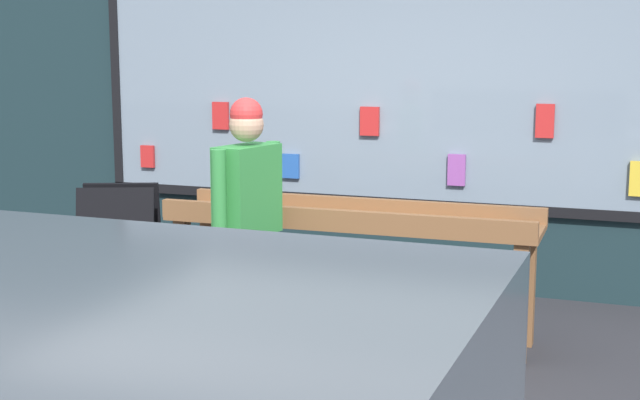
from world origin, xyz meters
TOP-DOWN VIEW (x-y plane):
  - ground_plane at (0.00, 0.00)m, footprint 40.00×40.00m
  - shopfront_facade at (0.07, 2.39)m, footprint 8.74×0.29m
  - display_table_main at (-0.00, 0.88)m, footprint 2.51×0.59m
  - person_browsing at (-0.47, 0.28)m, footprint 0.30×0.64m
  - small_dog at (-0.81, 0.03)m, footprint 0.39×0.46m
  - sandwich_board_sign at (-1.89, 1.05)m, footprint 0.78×0.82m

SIDE VIEW (x-z plane):
  - ground_plane at x=0.00m, z-range 0.00..0.00m
  - small_dog at x=-0.81m, z-range 0.06..0.43m
  - sandwich_board_sign at x=-1.89m, z-range 0.01..0.91m
  - display_table_main at x=0.00m, z-range 0.27..1.18m
  - person_browsing at x=-0.47m, z-range 0.13..1.76m
  - shopfront_facade at x=0.07m, z-range -0.02..3.50m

